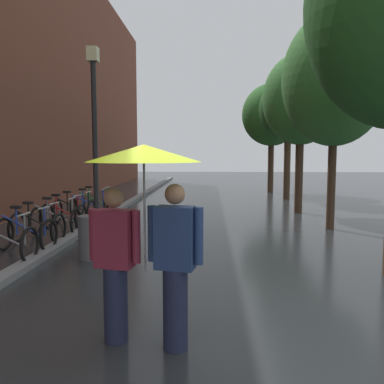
{
  "coord_description": "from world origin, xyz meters",
  "views": [
    {
      "loc": [
        0.1,
        -4.2,
        2.04
      ],
      "look_at": [
        -0.24,
        2.75,
        1.35
      ],
      "focal_mm": 36.29,
      "sensor_mm": 36.0,
      "label": 1
    }
  ],
  "objects_px": {
    "parked_bicycle_4": "(64,216)",
    "street_tree_3": "(288,110)",
    "street_tree_2": "(301,100)",
    "parked_bicycle_0": "(3,243)",
    "parked_bicycle_5": "(74,211)",
    "parked_bicycle_7": "(95,203)",
    "street_tree_1": "(335,79)",
    "parked_bicycle_3": "(56,220)",
    "parked_bicycle_6": "(90,207)",
    "litter_bin": "(90,237)",
    "couple_under_umbrella": "(144,211)",
    "street_tree_4": "(272,115)",
    "parked_bicycle_1": "(26,234)",
    "parked_bicycle_2": "(37,227)"
  },
  "relations": [
    {
      "from": "parked_bicycle_4",
      "to": "street_tree_3",
      "type": "bearing_deg",
      "value": 45.15
    },
    {
      "from": "street_tree_2",
      "to": "parked_bicycle_0",
      "type": "height_order",
      "value": "street_tree_2"
    },
    {
      "from": "parked_bicycle_5",
      "to": "parked_bicycle_7",
      "type": "height_order",
      "value": "same"
    },
    {
      "from": "street_tree_1",
      "to": "parked_bicycle_7",
      "type": "bearing_deg",
      "value": 163.07
    },
    {
      "from": "parked_bicycle_0",
      "to": "parked_bicycle_3",
      "type": "xyz_separation_m",
      "value": [
        -0.03,
        2.54,
        0.0
      ]
    },
    {
      "from": "parked_bicycle_6",
      "to": "litter_bin",
      "type": "bearing_deg",
      "value": -72.4
    },
    {
      "from": "couple_under_umbrella",
      "to": "litter_bin",
      "type": "height_order",
      "value": "couple_under_umbrella"
    },
    {
      "from": "street_tree_1",
      "to": "parked_bicycle_5",
      "type": "bearing_deg",
      "value": 175.95
    },
    {
      "from": "parked_bicycle_7",
      "to": "street_tree_4",
      "type": "bearing_deg",
      "value": 48.41
    },
    {
      "from": "parked_bicycle_4",
      "to": "parked_bicycle_7",
      "type": "height_order",
      "value": "same"
    },
    {
      "from": "street_tree_3",
      "to": "parked_bicycle_1",
      "type": "distance_m",
      "value": 12.72
    },
    {
      "from": "parked_bicycle_0",
      "to": "parked_bicycle_3",
      "type": "height_order",
      "value": "same"
    },
    {
      "from": "parked_bicycle_2",
      "to": "parked_bicycle_6",
      "type": "relative_size",
      "value": 1.0
    },
    {
      "from": "parked_bicycle_0",
      "to": "parked_bicycle_5",
      "type": "bearing_deg",
      "value": 91.84
    },
    {
      "from": "street_tree_2",
      "to": "parked_bicycle_1",
      "type": "distance_m",
      "value": 9.62
    },
    {
      "from": "street_tree_1",
      "to": "parked_bicycle_2",
      "type": "xyz_separation_m",
      "value": [
        -7.18,
        -2.05,
        -3.61
      ]
    },
    {
      "from": "street_tree_2",
      "to": "parked_bicycle_3",
      "type": "relative_size",
      "value": 5.01
    },
    {
      "from": "street_tree_3",
      "to": "parked_bicycle_5",
      "type": "height_order",
      "value": "street_tree_3"
    },
    {
      "from": "parked_bicycle_4",
      "to": "litter_bin",
      "type": "bearing_deg",
      "value": -60.56
    },
    {
      "from": "street_tree_1",
      "to": "parked_bicycle_7",
      "type": "relative_size",
      "value": 5.16
    },
    {
      "from": "parked_bicycle_2",
      "to": "street_tree_4",
      "type": "bearing_deg",
      "value": 59.69
    },
    {
      "from": "street_tree_1",
      "to": "parked_bicycle_7",
      "type": "xyz_separation_m",
      "value": [
        -7.12,
        2.17,
        -3.61
      ]
    },
    {
      "from": "parked_bicycle_2",
      "to": "parked_bicycle_7",
      "type": "bearing_deg",
      "value": 89.12
    },
    {
      "from": "parked_bicycle_0",
      "to": "parked_bicycle_3",
      "type": "distance_m",
      "value": 2.54
    },
    {
      "from": "street_tree_3",
      "to": "parked_bicycle_3",
      "type": "height_order",
      "value": "street_tree_3"
    },
    {
      "from": "street_tree_2",
      "to": "parked_bicycle_2",
      "type": "relative_size",
      "value": 4.73
    },
    {
      "from": "street_tree_1",
      "to": "parked_bicycle_0",
      "type": "bearing_deg",
      "value": -152.74
    },
    {
      "from": "parked_bicycle_6",
      "to": "street_tree_3",
      "type": "bearing_deg",
      "value": 38.09
    },
    {
      "from": "parked_bicycle_4",
      "to": "parked_bicycle_6",
      "type": "bearing_deg",
      "value": 84.93
    },
    {
      "from": "parked_bicycle_6",
      "to": "couple_under_umbrella",
      "type": "distance_m",
      "value": 8.62
    },
    {
      "from": "parked_bicycle_4",
      "to": "parked_bicycle_7",
      "type": "distance_m",
      "value": 2.57
    },
    {
      "from": "street_tree_3",
      "to": "parked_bicycle_5",
      "type": "distance_m",
      "value": 10.5
    },
    {
      "from": "street_tree_3",
      "to": "couple_under_umbrella",
      "type": "distance_m",
      "value": 14.45
    },
    {
      "from": "street_tree_3",
      "to": "street_tree_4",
      "type": "xyz_separation_m",
      "value": [
        -0.25,
        3.09,
        0.06
      ]
    },
    {
      "from": "street_tree_4",
      "to": "parked_bicycle_6",
      "type": "height_order",
      "value": "street_tree_4"
    },
    {
      "from": "street_tree_2",
      "to": "parked_bicycle_2",
      "type": "bearing_deg",
      "value": -144.35
    },
    {
      "from": "parked_bicycle_6",
      "to": "parked_bicycle_7",
      "type": "xyz_separation_m",
      "value": [
        -0.07,
        0.82,
        0.0
      ]
    },
    {
      "from": "parked_bicycle_3",
      "to": "parked_bicycle_7",
      "type": "height_order",
      "value": "same"
    },
    {
      "from": "parked_bicycle_0",
      "to": "litter_bin",
      "type": "bearing_deg",
      "value": 13.76
    },
    {
      "from": "parked_bicycle_0",
      "to": "parked_bicycle_1",
      "type": "distance_m",
      "value": 0.89
    },
    {
      "from": "parked_bicycle_0",
      "to": "parked_bicycle_7",
      "type": "bearing_deg",
      "value": 90.12
    },
    {
      "from": "parked_bicycle_2",
      "to": "litter_bin",
      "type": "distance_m",
      "value": 2.02
    },
    {
      "from": "street_tree_4",
      "to": "parked_bicycle_5",
      "type": "distance_m",
      "value": 12.52
    },
    {
      "from": "parked_bicycle_2",
      "to": "parked_bicycle_5",
      "type": "xyz_separation_m",
      "value": [
        -0.06,
        2.57,
        0.0
      ]
    },
    {
      "from": "street_tree_2",
      "to": "parked_bicycle_3",
      "type": "distance_m",
      "value": 8.76
    },
    {
      "from": "street_tree_1",
      "to": "litter_bin",
      "type": "relative_size",
      "value": 6.77
    },
    {
      "from": "litter_bin",
      "to": "parked_bicycle_3",
      "type": "bearing_deg",
      "value": 125.69
    },
    {
      "from": "parked_bicycle_0",
      "to": "parked_bicycle_4",
      "type": "height_order",
      "value": "same"
    },
    {
      "from": "street_tree_2",
      "to": "parked_bicycle_3",
      "type": "bearing_deg",
      "value": -149.53
    },
    {
      "from": "street_tree_3",
      "to": "parked_bicycle_5",
      "type": "xyz_separation_m",
      "value": [
        -7.41,
        -6.5,
        -3.61
      ]
    }
  ]
}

